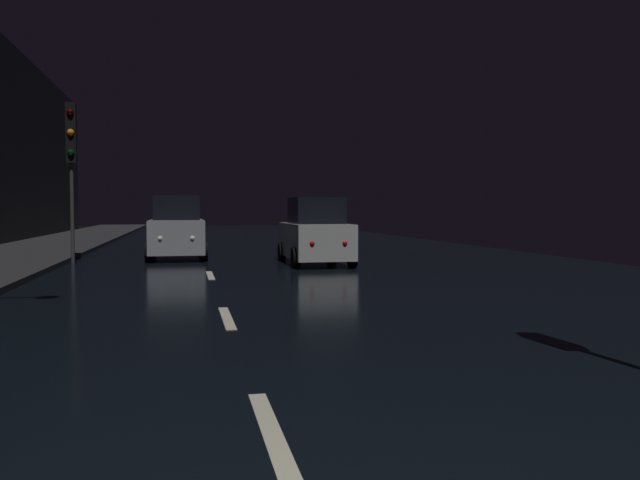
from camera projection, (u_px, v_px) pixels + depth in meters
ground at (201, 253)px, 26.21m from camera, size 25.29×84.00×0.02m
sidewalk_left at (25, 253)px, 24.93m from camera, size 4.40×84.00×0.15m
lane_centerline at (225, 313)px, 11.04m from camera, size 0.16×14.64×0.01m
traffic_light_far_left at (71, 146)px, 21.29m from camera, size 0.34×0.47×5.07m
car_approaching_headlights at (177, 230)px, 23.35m from camera, size 2.00×4.33×2.18m
car_parked_right_far at (315, 234)px, 20.89m from camera, size 1.90×4.11×2.07m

